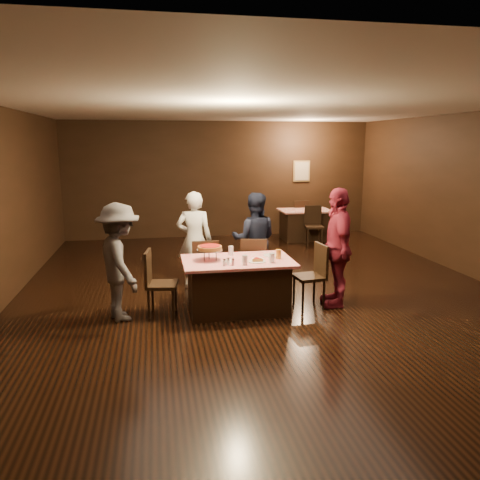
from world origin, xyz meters
The scene contains 23 objects.
room centered at (0.00, 0.01, 2.14)m, with size 10.00×10.04×3.02m.
main_table centered at (-0.56, -0.72, 0.39)m, with size 1.60×1.00×0.77m, color red.
back_table centered at (2.06, 4.12, 0.39)m, with size 1.30×0.90×0.77m, color #A5190B.
chair_far_left centered at (-0.96, 0.03, 0.47)m, with size 0.42×0.42×0.95m, color black.
chair_far_right centered at (-0.16, 0.03, 0.47)m, with size 0.42×0.42×0.95m, color black.
chair_end_left centered at (-1.66, -0.72, 0.47)m, with size 0.42×0.42×0.95m, color black.
chair_end_right centered at (0.54, -0.72, 0.47)m, with size 0.42×0.42×0.95m, color black.
chair_back_near centered at (2.06, 3.42, 0.47)m, with size 0.42×0.42×0.95m, color black.
chair_back_far centered at (2.06, 4.72, 0.47)m, with size 0.42×0.42×0.95m, color black.
diner_white_jacket centered at (-1.08, 0.55, 0.83)m, with size 0.60×0.40×1.65m, color silver.
diner_navy_hoodie centered at (-0.05, 0.48, 0.81)m, with size 0.79×0.61×1.62m, color black.
diner_grey_knit centered at (-2.22, -0.77, 0.82)m, with size 1.06×0.61×1.65m, color #4F4F53.
diner_red_shirt centered at (0.96, -0.75, 0.90)m, with size 1.06×0.44×1.80m, color maroon.
pizza_stand centered at (-0.96, -0.67, 0.95)m, with size 0.38×0.38×0.22m.
plate_with_slice centered at (-0.31, -0.90, 0.80)m, with size 0.25×0.25×0.06m.
plate_empty centered at (-0.01, -0.57, 0.78)m, with size 0.25×0.25×0.01m, color white.
glass_front_left centered at (-0.51, -1.02, 0.84)m, with size 0.08×0.08×0.14m, color silver.
glass_front_right centered at (-0.11, -0.97, 0.84)m, with size 0.08×0.08×0.14m, color silver.
glass_amber centered at (0.04, -0.77, 0.84)m, with size 0.08×0.08×0.14m, color #BF7F26.
glass_back centered at (-0.61, -0.42, 0.84)m, with size 0.08×0.08×0.14m, color silver.
condiments centered at (-0.74, -1.01, 0.82)m, with size 0.17×0.10×0.09m.
napkin_center centered at (-0.26, -0.72, 0.77)m, with size 0.16×0.16×0.01m, color white.
napkin_left centered at (-0.71, -0.77, 0.77)m, with size 0.16×0.16×0.01m, color white.
Camera 1 is at (-1.71, -7.23, 2.43)m, focal length 35.00 mm.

